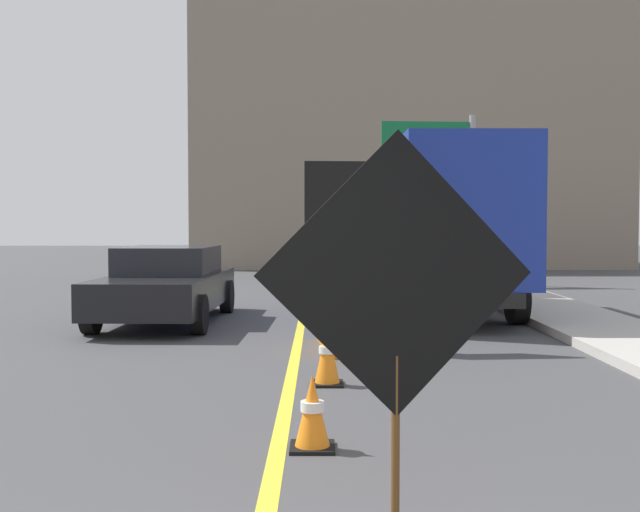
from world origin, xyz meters
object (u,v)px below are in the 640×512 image
(roadwork_sign, at_px, (400,282))
(highway_guide_sign, at_px, (449,169))
(pickup_car, at_px, (170,284))
(traffic_cone_mid_lane, at_px, (331,355))
(arrow_board_trailer, at_px, (363,315))
(traffic_cone_near_sign, at_px, (316,412))
(box_truck, at_px, (443,224))

(roadwork_sign, bearing_deg, highway_guide_sign, 79.69)
(pickup_car, relative_size, traffic_cone_mid_lane, 6.70)
(arrow_board_trailer, distance_m, pickup_car, 4.45)
(highway_guide_sign, distance_m, traffic_cone_mid_lane, 14.72)
(traffic_cone_mid_lane, bearing_deg, highway_guide_sign, 75.39)
(roadwork_sign, xyz_separation_m, pickup_car, (-3.24, 9.51, -0.78))
(roadwork_sign, bearing_deg, traffic_cone_mid_lane, 94.95)
(traffic_cone_near_sign, xyz_separation_m, traffic_cone_mid_lane, (0.14, 2.40, 0.05))
(pickup_car, bearing_deg, roadwork_sign, -71.16)
(pickup_car, bearing_deg, traffic_cone_near_sign, -70.65)
(pickup_car, xyz_separation_m, traffic_cone_mid_lane, (2.89, -5.42, -0.35))
(arrow_board_trailer, xyz_separation_m, traffic_cone_near_sign, (-0.63, -4.94, -0.18))
(highway_guide_sign, bearing_deg, traffic_cone_mid_lane, -104.61)
(roadwork_sign, bearing_deg, pickup_car, 108.84)
(box_truck, xyz_separation_m, traffic_cone_near_sign, (-2.52, -9.62, -1.50))
(traffic_cone_near_sign, bearing_deg, arrow_board_trailer, 82.69)
(roadwork_sign, relative_size, highway_guide_sign, 0.47)
(arrow_board_trailer, bearing_deg, box_truck, 68.01)
(pickup_car, distance_m, highway_guide_sign, 11.06)
(roadwork_sign, height_order, pickup_car, roadwork_sign)
(traffic_cone_near_sign, bearing_deg, pickup_car, 109.35)
(highway_guide_sign, height_order, traffic_cone_mid_lane, highway_guide_sign)
(roadwork_sign, distance_m, pickup_car, 10.08)
(roadwork_sign, relative_size, arrow_board_trailer, 0.86)
(traffic_cone_near_sign, bearing_deg, roadwork_sign, -73.58)
(roadwork_sign, distance_m, traffic_cone_mid_lane, 4.26)
(arrow_board_trailer, xyz_separation_m, highway_guide_sign, (3.14, 11.39, 2.94))
(pickup_car, xyz_separation_m, highway_guide_sign, (6.52, 8.51, 2.73))
(roadwork_sign, distance_m, box_truck, 11.49)
(box_truck, xyz_separation_m, highway_guide_sign, (1.25, 6.71, 1.62))
(highway_guide_sign, bearing_deg, roadwork_sign, -100.31)
(roadwork_sign, relative_size, pickup_car, 0.50)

